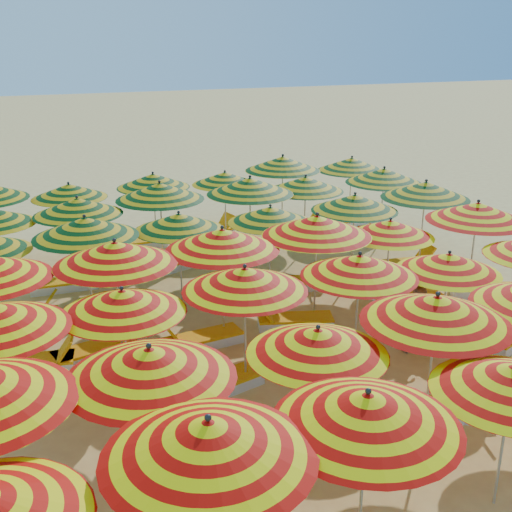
# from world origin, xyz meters

# --- Properties ---
(ground) EXTENTS (120.00, 120.00, 0.00)m
(ground) POSITION_xyz_m (0.00, 0.00, 0.00)
(ground) COLOR #F7C96D
(ground) RESTS_ON ground
(umbrella_1) EXTENTS (2.74, 2.74, 2.56)m
(umbrella_1) POSITION_xyz_m (-3.23, -6.61, 2.26)
(umbrella_1) COLOR silver
(umbrella_1) RESTS_ON ground
(umbrella_2) EXTENTS (2.74, 2.74, 2.47)m
(umbrella_2) POSITION_xyz_m (-1.28, -6.62, 2.17)
(umbrella_2) COLOR silver
(umbrella_2) RESTS_ON ground
(umbrella_3) EXTENTS (2.43, 2.43, 2.30)m
(umbrella_3) POSITION_xyz_m (1.03, -6.47, 2.02)
(umbrella_3) COLOR silver
(umbrella_3) RESTS_ON ground
(umbrella_7) EXTENTS (2.59, 2.59, 2.50)m
(umbrella_7) POSITION_xyz_m (-3.47, -4.64, 2.20)
(umbrella_7) COLOR silver
(umbrella_7) RESTS_ON ground
(umbrella_8) EXTENTS (2.81, 2.81, 2.31)m
(umbrella_8) POSITION_xyz_m (-0.92, -4.56, 2.03)
(umbrella_8) COLOR silver
(umbrella_8) RESTS_ON ground
(umbrella_9) EXTENTS (2.86, 2.86, 2.56)m
(umbrella_9) POSITION_xyz_m (1.13, -4.61, 2.25)
(umbrella_9) COLOR silver
(umbrella_9) RESTS_ON ground
(umbrella_13) EXTENTS (2.60, 2.60, 2.33)m
(umbrella_13) POSITION_xyz_m (-3.41, -2.06, 2.05)
(umbrella_13) COLOR silver
(umbrella_13) RESTS_ON ground
(umbrella_14) EXTENTS (2.33, 2.33, 2.46)m
(umbrella_14) POSITION_xyz_m (-1.20, -2.11, 2.16)
(umbrella_14) COLOR silver
(umbrella_14) RESTS_ON ground
(umbrella_15) EXTENTS (2.56, 2.56, 2.43)m
(umbrella_15) POSITION_xyz_m (1.13, -2.16, 2.14)
(umbrella_15) COLOR silver
(umbrella_15) RESTS_ON ground
(umbrella_16) EXTENTS (2.34, 2.34, 2.26)m
(umbrella_16) POSITION_xyz_m (3.11, -2.30, 1.98)
(umbrella_16) COLOR silver
(umbrella_16) RESTS_ON ground
(umbrella_19) EXTENTS (2.47, 2.47, 2.60)m
(umbrella_19) POSITION_xyz_m (-3.22, -0.18, 2.29)
(umbrella_19) COLOR silver
(umbrella_19) RESTS_ON ground
(umbrella_20) EXTENTS (2.85, 2.85, 2.58)m
(umbrella_20) POSITION_xyz_m (-0.97, -0.06, 2.27)
(umbrella_20) COLOR silver
(umbrella_20) RESTS_ON ground
(umbrella_21) EXTENTS (2.90, 2.90, 2.62)m
(umbrella_21) POSITION_xyz_m (1.27, 0.03, 2.31)
(umbrella_21) COLOR silver
(umbrella_21) RESTS_ON ground
(umbrella_22) EXTENTS (2.20, 2.20, 2.25)m
(umbrella_22) POSITION_xyz_m (3.30, 0.21, 1.98)
(umbrella_22) COLOR silver
(umbrella_22) RESTS_ON ground
(umbrella_23) EXTENTS (2.93, 2.93, 2.59)m
(umbrella_23) POSITION_xyz_m (5.47, -0.19, 2.28)
(umbrella_23) COLOR silver
(umbrella_23) RESTS_ON ground
(umbrella_25) EXTENTS (2.51, 2.51, 2.53)m
(umbrella_25) POSITION_xyz_m (-3.55, 2.01, 2.23)
(umbrella_25) COLOR silver
(umbrella_25) RESTS_ON ground
(umbrella_26) EXTENTS (2.81, 2.81, 2.33)m
(umbrella_26) POSITION_xyz_m (-1.32, 2.27, 2.05)
(umbrella_26) COLOR silver
(umbrella_26) RESTS_ON ground
(umbrella_27) EXTENTS (2.89, 2.89, 2.31)m
(umbrella_27) POSITION_xyz_m (1.01, 2.16, 2.03)
(umbrella_27) COLOR silver
(umbrella_27) RESTS_ON ground
(umbrella_28) EXTENTS (2.36, 2.36, 2.43)m
(umbrella_28) POSITION_xyz_m (3.37, 2.08, 2.14)
(umbrella_28) COLOR silver
(umbrella_28) RESTS_ON ground
(umbrella_29) EXTENTS (2.82, 2.82, 2.58)m
(umbrella_29) POSITION_xyz_m (5.61, 2.16, 2.27)
(umbrella_29) COLOR silver
(umbrella_29) RESTS_ON ground
(umbrella_31) EXTENTS (3.04, 3.04, 2.44)m
(umbrella_31) POSITION_xyz_m (-3.49, 4.26, 2.14)
(umbrella_31) COLOR silver
(umbrella_31) RESTS_ON ground
(umbrella_32) EXTENTS (2.85, 2.85, 2.58)m
(umbrella_32) POSITION_xyz_m (-1.26, 4.62, 2.27)
(umbrella_32) COLOR silver
(umbrella_32) RESTS_ON ground
(umbrella_33) EXTENTS (2.85, 2.85, 2.61)m
(umbrella_33) POSITION_xyz_m (1.23, 4.23, 2.30)
(umbrella_33) COLOR silver
(umbrella_33) RESTS_ON ground
(umbrella_34) EXTENTS (2.88, 2.88, 2.41)m
(umbrella_34) POSITION_xyz_m (3.12, 4.60, 2.12)
(umbrella_34) COLOR silver
(umbrella_34) RESTS_ON ground
(umbrella_35) EXTENTS (3.08, 3.08, 2.50)m
(umbrella_35) POSITION_xyz_m (5.71, 4.48, 2.20)
(umbrella_35) COLOR silver
(umbrella_35) RESTS_ON ground
(umbrella_37) EXTENTS (2.61, 2.61, 2.31)m
(umbrella_37) POSITION_xyz_m (-3.50, 6.55, 2.03)
(umbrella_37) COLOR silver
(umbrella_37) RESTS_ON ground
(umbrella_38) EXTENTS (2.63, 2.63, 2.37)m
(umbrella_38) POSITION_xyz_m (-0.99, 6.78, 2.09)
(umbrella_38) COLOR silver
(umbrella_38) RESTS_ON ground
(umbrella_39) EXTENTS (2.54, 2.54, 2.24)m
(umbrella_39) POSITION_xyz_m (1.33, 6.82, 1.97)
(umbrella_39) COLOR silver
(umbrella_39) RESTS_ON ground
(umbrella_40) EXTENTS (2.50, 2.50, 2.63)m
(umbrella_40) POSITION_xyz_m (3.31, 6.79, 2.31)
(umbrella_40) COLOR silver
(umbrella_40) RESTS_ON ground
(umbrella_41) EXTENTS (3.03, 3.03, 2.45)m
(umbrella_41) POSITION_xyz_m (5.73, 6.55, 2.16)
(umbrella_41) COLOR silver
(umbrella_41) RESTS_ON ground
(lounger_3) EXTENTS (1.78, 0.73, 0.69)m
(lounger_3) POSITION_xyz_m (-2.87, -4.50, 0.15)
(lounger_3) COLOR white
(lounger_3) RESTS_ON ground
(lounger_4) EXTENTS (1.82, 1.19, 0.69)m
(lounger_4) POSITION_xyz_m (-0.42, -4.78, 0.15)
(lounger_4) COLOR white
(lounger_4) RESTS_ON ground
(lounger_5) EXTENTS (1.82, 1.00, 0.69)m
(lounger_5) POSITION_xyz_m (1.73, -4.40, 0.15)
(lounger_5) COLOR white
(lounger_5) RESTS_ON ground
(lounger_6) EXTENTS (1.82, 0.98, 0.69)m
(lounger_6) POSITION_xyz_m (-2.91, -2.05, 0.15)
(lounger_6) COLOR white
(lounger_6) RESTS_ON ground
(lounger_7) EXTENTS (1.82, 1.03, 0.69)m
(lounger_7) POSITION_xyz_m (-1.80, -2.21, 0.15)
(lounger_7) COLOR white
(lounger_7) RESTS_ON ground
(lounger_8) EXTENTS (1.79, 0.80, 0.69)m
(lounger_8) POSITION_xyz_m (3.61, -2.07, 0.15)
(lounger_8) COLOR white
(lounger_8) RESTS_ON ground
(lounger_9) EXTENTS (1.82, 1.21, 0.69)m
(lounger_9) POSITION_xyz_m (4.78, -2.51, 0.15)
(lounger_9) COLOR white
(lounger_9) RESTS_ON ground
(lounger_10) EXTENTS (1.80, 0.86, 0.69)m
(lounger_10) POSITION_xyz_m (-4.99, -0.12, 0.15)
(lounger_10) COLOR white
(lounger_10) RESTS_ON ground
(lounger_11) EXTENTS (1.82, 1.00, 0.69)m
(lounger_11) POSITION_xyz_m (-3.72, 0.02, 0.15)
(lounger_11) COLOR white
(lounger_11) RESTS_ON ground
(lounger_12) EXTENTS (1.79, 0.79, 0.69)m
(lounger_12) POSITION_xyz_m (-1.57, -0.30, 0.15)
(lounger_12) COLOR white
(lounger_12) RESTS_ON ground
(lounger_13) EXTENTS (1.83, 1.04, 0.69)m
(lounger_13) POSITION_xyz_m (0.68, -0.13, 0.15)
(lounger_13) COLOR white
(lounger_13) RESTS_ON ground
(lounger_14) EXTENTS (1.76, 0.68, 0.69)m
(lounger_14) POSITION_xyz_m (3.80, 0.02, 0.15)
(lounger_14) COLOR white
(lounger_14) RESTS_ON ground
(lounger_15) EXTENTS (1.83, 1.14, 0.69)m
(lounger_15) POSITION_xyz_m (5.97, -0.15, 0.15)
(lounger_15) COLOR white
(lounger_15) RESTS_ON ground
(lounger_16) EXTENTS (1.83, 1.11, 0.69)m
(lounger_16) POSITION_xyz_m (-5.15, 2.43, 0.15)
(lounger_16) COLOR white
(lounger_16) RESTS_ON ground
(lounger_17) EXTENTS (1.82, 1.01, 0.69)m
(lounger_17) POSITION_xyz_m (1.61, 2.01, 0.15)
(lounger_17) COLOR white
(lounger_17) RESTS_ON ground
(lounger_18) EXTENTS (1.78, 0.76, 0.69)m
(lounger_18) POSITION_xyz_m (5.11, 2.16, 0.15)
(lounger_18) COLOR white
(lounger_18) RESTS_ON ground
(lounger_19) EXTENTS (1.75, 0.62, 0.69)m
(lounger_19) POSITION_xyz_m (-3.99, 4.06, 0.15)
(lounger_19) COLOR white
(lounger_19) RESTS_ON ground
(lounger_20) EXTENTS (1.83, 1.14, 0.69)m
(lounger_20) POSITION_xyz_m (-0.75, 4.60, 0.15)
(lounger_20) COLOR white
(lounger_20) RESTS_ON ground
(lounger_21) EXTENTS (1.83, 1.12, 0.69)m
(lounger_21) POSITION_xyz_m (6.22, 4.53, 0.15)
(lounger_21) COLOR white
(lounger_21) RESTS_ON ground
(lounger_22) EXTENTS (1.73, 0.59, 0.69)m
(lounger_22) POSITION_xyz_m (-1.49, 6.74, 0.15)
(lounger_22) COLOR white
(lounger_22) RESTS_ON ground
(lounger_23) EXTENTS (1.82, 0.97, 0.69)m
(lounger_23) POSITION_xyz_m (0.82, 7.02, 0.15)
(lounger_23) COLOR white
(lounger_23) RESTS_ON ground
(lounger_24) EXTENTS (1.77, 0.72, 0.69)m
(lounger_24) POSITION_xyz_m (3.91, 6.60, 0.15)
(lounger_24) COLOR white
(lounger_24) RESTS_ON ground
(lounger_25) EXTENTS (1.77, 0.71, 0.69)m
(lounger_25) POSITION_xyz_m (6.23, 6.57, 0.15)
(lounger_25) COLOR white
(lounger_25) RESTS_ON ground
(beachgoer_b) EXTENTS (0.79, 0.66, 1.46)m
(beachgoer_b) POSITION_xyz_m (2.67, -2.09, 0.73)
(beachgoer_b) COLOR tan
(beachgoer_b) RESTS_ON ground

